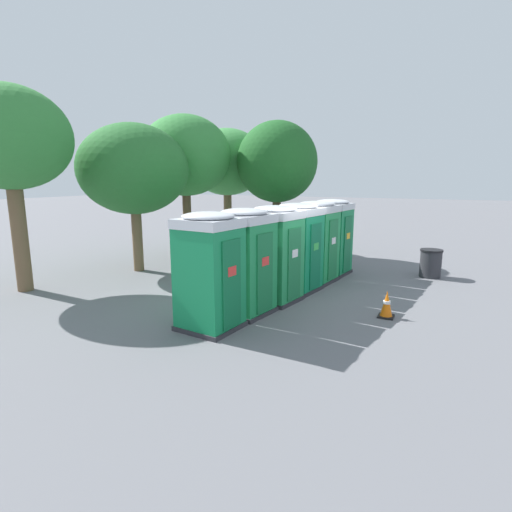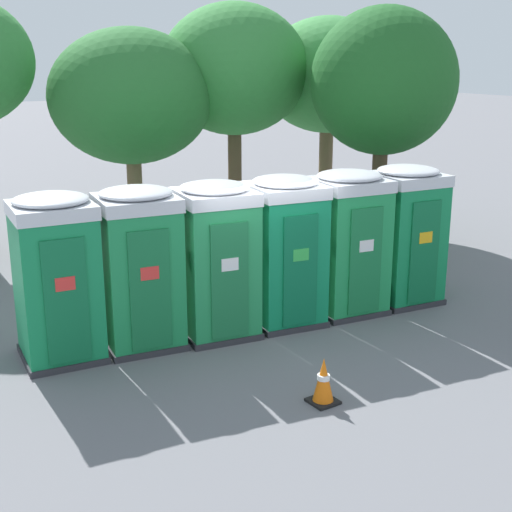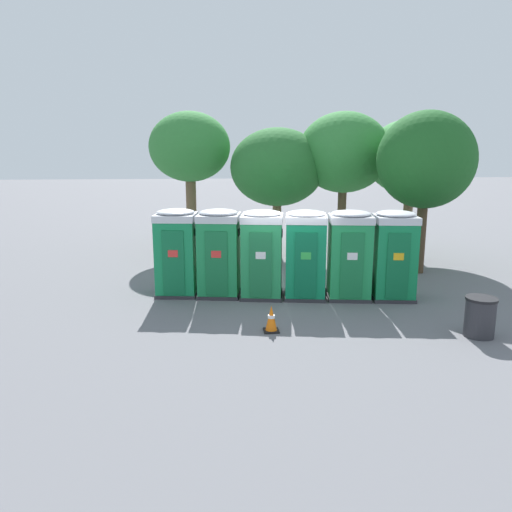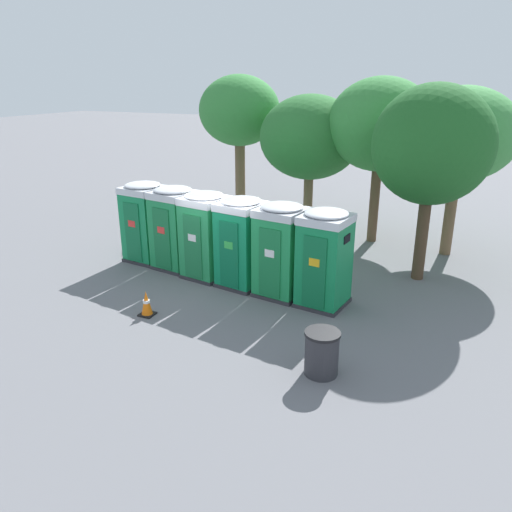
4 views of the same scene
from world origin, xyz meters
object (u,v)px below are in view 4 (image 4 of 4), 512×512
Objects in this scene: portapotty_3 at (241,242)px; street_tree_3 at (381,125)px; portapotty_0 at (145,221)px; portapotty_1 at (175,228)px; portapotty_5 at (324,258)px; traffic_cone at (146,304)px; street_tree_1 at (432,146)px; street_tree_0 at (310,138)px; portapotty_4 at (281,250)px; street_tree_2 at (239,112)px; portapotty_2 at (205,235)px; trash_can at (322,353)px; street_tree_4 at (461,135)px.

street_tree_3 is (2.52, 5.61, 2.79)m from portapotty_3.
portapotty_0 is 1.25m from portapotty_1.
portapotty_5 is at bearing -7.38° from portapotty_3.
street_tree_1 is at bearing 42.12° from traffic_cone.
portapotty_0 is at bearing -124.66° from street_tree_0.
portapotty_1 reaches higher than traffic_cone.
portapotty_3 and portapotty_4 have the same top height.
portapotty_5 is 10.01m from street_tree_2.
street_tree_0 is 5.67m from street_tree_1.
portapotty_1 is 1.00× the size of portapotty_4.
street_tree_2 reaches higher than portapotty_1.
portapotty_1 and portapotty_2 have the same top height.
trash_can is (0.89, -9.06, -3.61)m from street_tree_3.
portapotty_4 is (3.70, -0.61, -0.00)m from portapotty_1.
traffic_cone is (1.15, -3.15, -0.97)m from portapotty_1.
portapotty_2 and portapotty_4 have the same top height.
street_tree_0 reaches higher than traffic_cone.
portapotty_1 is 3.75m from portapotty_4.
portapotty_2 is 6.29m from street_tree_0.
portapotty_3 reaches higher than traffic_cone.
traffic_cone is at bearing -91.49° from portapotty_2.
portapotty_0 and portapotty_3 have the same top height.
street_tree_2 reaches higher than street_tree_3.
trash_can is at bearing -84.41° from street_tree_3.
portapotty_2 is 0.47× the size of street_tree_4.
portapotty_3 is at bearing 64.12° from traffic_cone.
street_tree_0 is at bearing 81.62° from traffic_cone.
street_tree_3 is at bearing 77.50° from portapotty_4.
street_tree_0 reaches higher than trash_can.
portapotty_1 is 7.70m from street_tree_3.
portapotty_4 is 3.97× the size of traffic_cone.
portapotty_2 is at bearing -157.46° from street_tree_1.
street_tree_4 reaches higher than traffic_cone.
portapotty_1 is at bearing 110.02° from traffic_cone.
portapotty_0 is at bearing -141.38° from street_tree_3.
street_tree_4 is (8.56, -1.94, -0.36)m from street_tree_2.
portapotty_5 is at bearing 32.16° from traffic_cone.
street_tree_1 is at bearing 79.61° from trash_can.
portapotty_4 is at bearing -9.32° from portapotty_0.
portapotty_3 is at bearing -89.61° from street_tree_0.
portapotty_4 is 9.19m from street_tree_2.
street_tree_1 is at bearing -102.16° from street_tree_4.
portapotty_4 reaches higher than traffic_cone.
street_tree_1 is at bearing -36.58° from street_tree_0.
portapotty_5 is 2.74× the size of trash_can.
portapotty_3 is (1.24, -0.17, 0.00)m from portapotty_2.
street_tree_3 reaches higher than trash_can.
street_tree_4 is at bearing 32.23° from portapotty_1.
portapotty_4 is at bearing -78.13° from street_tree_0.
traffic_cone is (2.38, -3.36, -0.97)m from portapotty_0.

